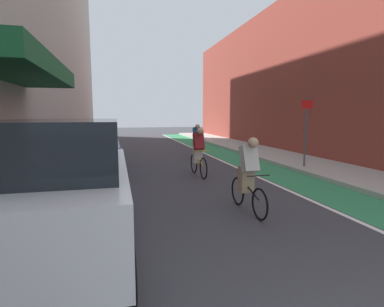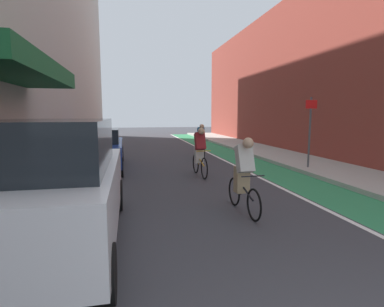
% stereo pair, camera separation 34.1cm
% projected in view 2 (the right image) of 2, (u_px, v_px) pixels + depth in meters
% --- Properties ---
extents(ground_plane, '(70.94, 70.94, 0.00)m').
position_uv_depth(ground_plane, '(174.00, 163.00, 12.81)').
color(ground_plane, '#38383D').
extents(bike_lane_paint, '(1.60, 32.25, 0.00)m').
position_uv_depth(bike_lane_paint, '(231.00, 155.00, 15.40)').
color(bike_lane_paint, '#2D8451').
rests_on(bike_lane_paint, ground).
extents(lane_divider_stripe, '(0.12, 32.25, 0.00)m').
position_uv_depth(lane_divider_stripe, '(214.00, 155.00, 15.22)').
color(lane_divider_stripe, white).
rests_on(lane_divider_stripe, ground).
extents(sidewalk_right, '(2.57, 32.25, 0.14)m').
position_uv_depth(sidewalk_right, '(269.00, 152.00, 15.81)').
color(sidewalk_right, '#A8A59E').
rests_on(sidewalk_right, ground).
extents(building_facade_right, '(2.40, 28.25, 8.27)m').
position_uv_depth(building_facade_right, '(295.00, 79.00, 17.73)').
color(building_facade_right, brown).
rests_on(building_facade_right, ground).
extents(parked_suv_white, '(1.96, 4.39, 1.98)m').
position_uv_depth(parked_suv_white, '(52.00, 184.00, 4.57)').
color(parked_suv_white, silver).
rests_on(parked_suv_white, ground).
extents(parked_sedan_blue, '(1.88, 4.57, 1.53)m').
position_uv_depth(parked_sedan_blue, '(98.00, 149.00, 11.27)').
color(parked_sedan_blue, navy).
rests_on(parked_sedan_blue, ground).
extents(cyclist_lead, '(0.48, 1.69, 1.60)m').
position_uv_depth(cyclist_lead, '(244.00, 175.00, 6.29)').
color(cyclist_lead, black).
rests_on(cyclist_lead, ground).
extents(cyclist_mid, '(0.48, 1.74, 1.63)m').
position_uv_depth(cyclist_mid, '(200.00, 152.00, 10.06)').
color(cyclist_mid, black).
rests_on(cyclist_mid, ground).
extents(cyclist_trailing, '(0.48, 1.69, 1.60)m').
position_uv_depth(cyclist_trailing, '(201.00, 141.00, 14.45)').
color(cyclist_trailing, black).
rests_on(cyclist_trailing, ground).
extents(street_sign_post, '(0.44, 0.07, 2.52)m').
position_uv_depth(street_sign_post, '(310.00, 126.00, 10.85)').
color(street_sign_post, '#4C4C51').
rests_on(street_sign_post, sidewalk_right).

